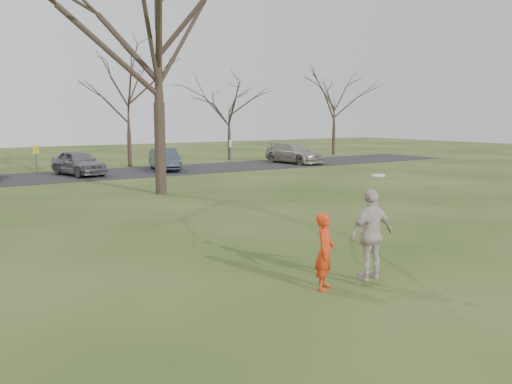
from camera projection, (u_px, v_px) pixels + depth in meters
ground at (356, 279)px, 12.24m from camera, size 120.00×120.00×0.00m
parking_strip at (61, 177)px, 32.84m from camera, size 62.00×6.50×0.04m
player_defender at (325, 251)px, 11.43m from camera, size 0.70×0.66×1.61m
car_4 at (79, 163)px, 33.35m from camera, size 2.63×4.73×1.52m
car_5 at (165, 159)px, 36.46m from camera, size 2.58×4.62×1.44m
car_7 at (294, 153)px, 41.92m from camera, size 2.65×5.41×1.51m
catching_play at (371, 234)px, 11.66m from camera, size 1.16×0.50×2.26m
sign_yellow at (36, 157)px, 29.07m from camera, size 0.35×0.35×2.08m
sign_white at (230, 150)px, 35.67m from camera, size 0.35×0.35×2.08m
big_tree at (158, 40)px, 24.74m from camera, size 9.00×9.00×14.00m
small_tree_row at (104, 112)px, 38.89m from camera, size 55.00×5.90×8.50m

